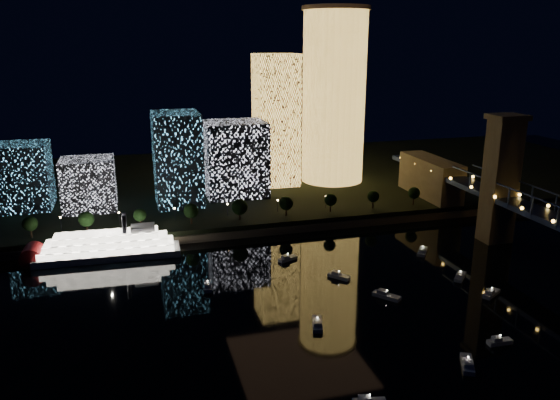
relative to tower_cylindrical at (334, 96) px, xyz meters
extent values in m
plane|color=black|center=(-30.79, -141.46, -49.08)|extent=(520.00, 520.00, 0.00)
cube|color=black|center=(-30.79, 18.54, -46.58)|extent=(420.00, 160.00, 5.00)
cube|color=#6B5E4C|center=(-30.79, -59.46, -47.58)|extent=(420.00, 6.00, 3.00)
cylinder|color=#FFC151|center=(0.00, 0.00, -1.13)|extent=(32.00, 32.00, 85.91)
cylinder|color=#6B5E4C|center=(0.00, 0.00, 42.83)|extent=(34.00, 34.00, 2.00)
cube|color=#FFC151|center=(-30.46, 0.77, -11.37)|extent=(20.56, 20.56, 65.42)
cube|color=white|center=(-54.79, -14.38, -26.48)|extent=(28.60, 24.20, 35.20)
cube|color=#5DC8FD|center=(-82.38, -20.80, -23.51)|extent=(20.57, 26.74, 41.14)
cube|color=white|center=(-121.09, -20.48, -32.86)|extent=(22.44, 20.40, 22.44)
cube|color=#5DC8FD|center=(-147.56, -10.94, -29.73)|extent=(20.49, 22.54, 28.69)
cube|color=#6B5E4C|center=(34.21, -91.46, -25.08)|extent=(11.00, 9.00, 48.00)
cube|color=#6B5E4C|center=(34.21, -91.46, -0.08)|extent=(13.00, 11.00, 2.00)
cube|color=#6B5E4C|center=(34.21, -41.46, -37.58)|extent=(12.00, 40.00, 23.00)
cube|color=#18234E|center=(29.21, -105.46, -27.58)|extent=(0.50, 0.50, 7.00)
cube|color=#18234E|center=(29.21, -81.46, -27.58)|extent=(0.50, 0.50, 7.00)
sphere|color=gold|center=(28.71, -96.46, -29.28)|extent=(1.20, 1.20, 1.20)
sphere|color=gold|center=(28.71, -51.46, -29.28)|extent=(1.20, 1.20, 1.20)
cube|color=silver|center=(-113.02, -69.12, -47.80)|extent=(51.78, 13.85, 2.57)
cube|color=white|center=(-113.02, -69.12, -45.34)|extent=(47.46, 12.60, 2.35)
cube|color=white|center=(-113.02, -69.12, -42.98)|extent=(43.15, 11.36, 2.35)
cube|color=white|center=(-113.02, -69.12, -40.63)|extent=(36.69, 10.03, 2.35)
cube|color=silver|center=(-100.20, -69.64, -38.60)|extent=(8.81, 6.76, 1.93)
cylinder|color=black|center=(-106.70, -71.52, -36.24)|extent=(1.50, 1.50, 6.42)
cylinder|color=black|center=(-106.52, -67.24, -36.24)|extent=(1.50, 1.50, 6.42)
cylinder|color=maroon|center=(-138.67, -68.07, -45.87)|extent=(7.87, 9.92, 7.49)
cube|color=silver|center=(-13.07, -158.61, -48.48)|extent=(6.71, 2.33, 1.20)
cube|color=silver|center=(-14.06, -158.57, -47.38)|extent=(2.38, 1.80, 1.00)
sphere|color=white|center=(-13.07, -158.61, -46.48)|extent=(0.36, 0.36, 0.36)
cube|color=silver|center=(-57.48, -172.28, -47.38)|extent=(2.88, 2.36, 1.00)
sphere|color=white|center=(-56.41, -172.50, -46.48)|extent=(0.36, 0.36, 0.36)
cube|color=silver|center=(2.63, -133.51, -48.48)|extent=(7.95, 6.04, 1.20)
cube|color=silver|center=(1.62, -134.10, -47.38)|extent=(3.36, 3.11, 1.00)
sphere|color=white|center=(2.63, -133.51, -46.48)|extent=(0.36, 0.36, 0.36)
cube|color=silver|center=(0.06, -95.91, -48.48)|extent=(7.43, 8.58, 1.20)
cube|color=silver|center=(-0.72, -96.94, -47.38)|extent=(3.62, 3.78, 1.00)
sphere|color=white|center=(0.06, -95.91, -46.48)|extent=(0.36, 0.36, 0.36)
cube|color=silver|center=(-55.93, -136.93, -48.48)|extent=(5.00, 8.83, 1.20)
cube|color=silver|center=(-56.29, -138.14, -47.38)|extent=(2.94, 3.45, 1.00)
sphere|color=white|center=(-55.93, -136.93, -46.48)|extent=(0.36, 0.36, 0.36)
cube|color=silver|center=(-50.51, -89.23, -48.48)|extent=(7.70, 5.17, 1.20)
cube|color=silver|center=(-51.52, -89.68, -47.38)|extent=(3.14, 2.81, 1.00)
sphere|color=white|center=(-50.51, -89.23, -46.48)|extent=(0.36, 0.36, 0.36)
cube|color=silver|center=(-81.81, -104.63, -48.48)|extent=(3.39, 7.85, 1.20)
cube|color=silver|center=(-81.96, -105.76, -47.38)|extent=(2.30, 2.89, 1.00)
sphere|color=white|center=(-81.81, -104.63, -46.48)|extent=(0.36, 0.36, 0.36)
cube|color=silver|center=(-29.58, -126.27, -48.48)|extent=(7.64, 8.47, 1.20)
cube|color=silver|center=(-30.41, -125.26, -47.38)|extent=(3.67, 3.78, 1.00)
sphere|color=white|center=(-29.58, -126.27, -46.48)|extent=(0.36, 0.36, 0.36)
cube|color=silver|center=(-38.39, -108.61, -48.48)|extent=(6.65, 7.19, 1.20)
cube|color=silver|center=(-39.12, -107.76, -47.38)|extent=(3.16, 3.23, 1.00)
sphere|color=white|center=(-38.39, -108.61, -46.48)|extent=(0.36, 0.36, 0.36)
cube|color=silver|center=(0.56, -119.72, -48.48)|extent=(7.28, 7.34, 1.20)
cube|color=silver|center=(-0.26, -120.56, -47.38)|extent=(3.37, 3.38, 1.00)
sphere|color=white|center=(0.56, -119.72, -46.48)|extent=(0.36, 0.36, 0.36)
cube|color=silver|center=(-27.19, -165.28, -48.48)|extent=(6.33, 8.76, 1.20)
cube|color=silver|center=(-27.78, -166.40, -47.38)|extent=(3.33, 3.65, 1.00)
sphere|color=white|center=(-27.19, -165.28, -46.48)|extent=(0.36, 0.36, 0.36)
cylinder|color=black|center=(-140.79, -53.46, -42.08)|extent=(0.70, 0.70, 4.00)
sphere|color=black|center=(-140.79, -53.46, -38.58)|extent=(5.69, 5.69, 5.69)
cylinder|color=black|center=(-120.79, -53.46, -42.08)|extent=(0.70, 0.70, 4.00)
sphere|color=black|center=(-120.79, -53.46, -38.58)|extent=(6.05, 6.05, 6.05)
cylinder|color=black|center=(-100.79, -53.46, -42.08)|extent=(0.70, 0.70, 4.00)
sphere|color=black|center=(-100.79, -53.46, -38.58)|extent=(5.19, 5.19, 5.19)
cylinder|color=black|center=(-80.79, -53.46, -42.08)|extent=(0.70, 0.70, 4.00)
sphere|color=black|center=(-80.79, -53.46, -38.58)|extent=(6.07, 6.07, 6.07)
cylinder|color=black|center=(-60.79, -53.46, -42.08)|extent=(0.70, 0.70, 4.00)
sphere|color=black|center=(-60.79, -53.46, -38.58)|extent=(6.69, 6.69, 6.69)
cylinder|color=black|center=(-40.79, -53.46, -42.08)|extent=(0.70, 0.70, 4.00)
sphere|color=black|center=(-40.79, -53.46, -38.58)|extent=(5.97, 5.97, 5.97)
cylinder|color=black|center=(-20.79, -53.46, -42.08)|extent=(0.70, 0.70, 4.00)
sphere|color=black|center=(-20.79, -53.46, -38.58)|extent=(5.49, 5.49, 5.49)
cylinder|color=black|center=(-0.79, -53.46, -42.08)|extent=(0.70, 0.70, 4.00)
sphere|color=black|center=(-0.79, -53.46, -38.58)|extent=(5.25, 5.25, 5.25)
cylinder|color=black|center=(19.21, -53.46, -42.08)|extent=(0.70, 0.70, 4.00)
sphere|color=black|center=(19.21, -53.46, -38.58)|extent=(5.41, 5.41, 5.41)
cylinder|color=black|center=(-130.79, -47.46, -41.58)|extent=(0.24, 0.24, 5.00)
sphere|color=#FFCC7F|center=(-130.79, -47.46, -38.78)|extent=(0.70, 0.70, 0.70)
cylinder|color=black|center=(-108.79, -47.46, -41.58)|extent=(0.24, 0.24, 5.00)
sphere|color=#FFCC7F|center=(-108.79, -47.46, -38.78)|extent=(0.70, 0.70, 0.70)
cylinder|color=black|center=(-86.79, -47.46, -41.58)|extent=(0.24, 0.24, 5.00)
sphere|color=#FFCC7F|center=(-86.79, -47.46, -38.78)|extent=(0.70, 0.70, 0.70)
cylinder|color=black|center=(-64.79, -47.46, -41.58)|extent=(0.24, 0.24, 5.00)
sphere|color=#FFCC7F|center=(-64.79, -47.46, -38.78)|extent=(0.70, 0.70, 0.70)
cylinder|color=black|center=(-42.79, -47.46, -41.58)|extent=(0.24, 0.24, 5.00)
sphere|color=#FFCC7F|center=(-42.79, -47.46, -38.78)|extent=(0.70, 0.70, 0.70)
cylinder|color=black|center=(-20.79, -47.46, -41.58)|extent=(0.24, 0.24, 5.00)
sphere|color=#FFCC7F|center=(-20.79, -47.46, -38.78)|extent=(0.70, 0.70, 0.70)
cylinder|color=black|center=(1.21, -47.46, -41.58)|extent=(0.24, 0.24, 5.00)
sphere|color=#FFCC7F|center=(1.21, -47.46, -38.78)|extent=(0.70, 0.70, 0.70)
camera|label=1|loc=(-102.34, -264.98, 27.09)|focal=35.00mm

